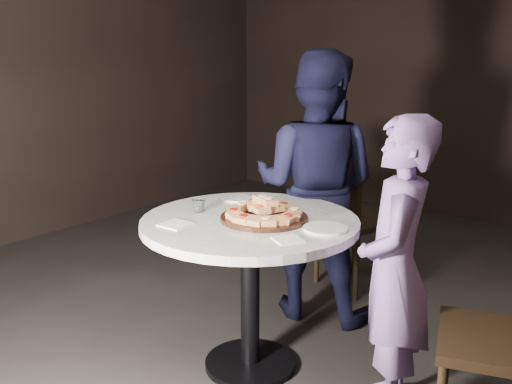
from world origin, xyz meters
The scene contains 12 objects.
floor centered at (0.00, 0.00, 0.00)m, with size 7.00×7.00×0.00m, color black.
table centered at (-0.05, -0.04, 0.68)m, with size 1.35×1.35×0.83m.
serving_board centered at (0.02, -0.01, 0.84)m, with size 0.44×0.44×0.02m, color black.
focaccia_pile centered at (0.02, -0.01, 0.88)m, with size 0.40×0.39×0.11m.
plate_left centered at (-0.36, 0.22, 0.84)m, with size 0.18×0.18×0.01m, color white.
plate_right centered at (0.35, 0.04, 0.84)m, with size 0.21×0.21×0.01m, color white.
water_glass centered at (-0.34, -0.11, 0.87)m, with size 0.07×0.07×0.07m, color silver.
napkin_near centered at (-0.27, -0.35, 0.84)m, with size 0.14×0.14×0.01m, color white.
napkin_far centered at (0.30, -0.19, 0.84)m, with size 0.12×0.12×0.01m, color white.
chair_far centered at (-0.19, 1.20, 0.57)m, with size 0.56×0.58×0.98m.
diner_navy centered at (-0.16, 0.74, 0.84)m, with size 0.81×0.63×1.68m, color black.
diner_teal centered at (0.70, 0.08, 0.70)m, with size 0.51×0.34×1.41m, color #7F66A4.
Camera 1 is at (1.71, -2.18, 1.66)m, focal length 40.00 mm.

